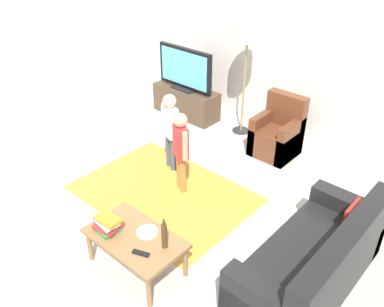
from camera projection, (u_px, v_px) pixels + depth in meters
The scene contains 16 objects.
ground at pixel (159, 219), 4.98m from camera, with size 7.80×7.80×0.00m, color #B2ADA3.
wall_back at pixel (299, 50), 6.17m from camera, with size 6.00×0.12×2.70m, color silver.
wall_left at pixel (9, 56), 5.97m from camera, with size 0.12×6.00×2.70m, color silver.
area_rug at pixel (164, 193), 5.41m from camera, with size 2.20×1.60×0.01m, color #B28C33.
tv_stand at pixel (186, 102), 7.24m from camera, with size 1.20×0.44×0.50m.
tv at pixel (185, 69), 6.91m from camera, with size 1.10×0.28×0.71m.
couch at pixel (317, 265), 3.97m from camera, with size 0.80×1.80×0.86m.
armchair at pixel (278, 135), 6.13m from camera, with size 0.60×0.60×0.90m.
floor_lamp at pixel (247, 38), 6.04m from camera, with size 0.36×0.36×1.78m.
child_near_tv at pixel (170, 125), 5.58m from camera, with size 0.36×0.19×1.12m.
child_center at pixel (181, 145), 5.15m from camera, with size 0.34×0.22×1.10m.
coffee_table at pixel (135, 240), 4.15m from camera, with size 1.00×0.60×0.42m.
book_stack at pixel (107, 224), 4.17m from camera, with size 0.28×0.23×0.15m.
bottle at pixel (164, 235), 3.93m from camera, with size 0.06×0.06×0.34m.
tv_remote at pixel (141, 253), 3.92m from camera, with size 0.17×0.05×0.02m, color black.
plate at pixel (147, 232), 4.16m from camera, with size 0.22×0.22×0.02m.
Camera 1 is at (2.84, -2.58, 3.29)m, focal length 38.86 mm.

